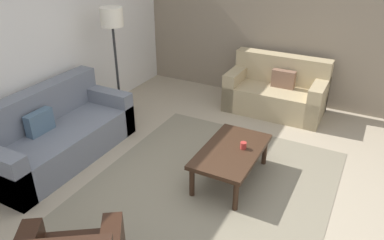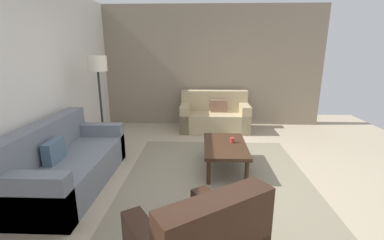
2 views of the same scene
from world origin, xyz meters
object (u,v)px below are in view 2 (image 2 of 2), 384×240
at_px(lamp_standing, 98,74).
at_px(cup, 232,140).
at_px(couch_main, 63,165).
at_px(couch_loveseat, 214,117).
at_px(coffee_table, 225,147).

bearing_deg(lamp_standing, cup, -105.16).
bearing_deg(couch_main, lamp_standing, -4.11).
xyz_separation_m(couch_loveseat, cup, (-2.04, -0.18, 0.15)).
relative_size(couch_loveseat, lamp_standing, 0.89).
xyz_separation_m(couch_main, cup, (0.66, -2.35, 0.15)).
bearing_deg(couch_main, couch_loveseat, -38.61).
height_order(couch_main, lamp_standing, lamp_standing).
xyz_separation_m(coffee_table, lamp_standing, (0.69, 2.14, 1.05)).
relative_size(couch_main, couch_loveseat, 1.32).
bearing_deg(coffee_table, lamp_standing, 72.12).
height_order(coffee_table, lamp_standing, lamp_standing).
bearing_deg(cup, couch_main, 105.81).
height_order(couch_main, couch_loveseat, same).
height_order(couch_loveseat, lamp_standing, lamp_standing).
xyz_separation_m(couch_main, coffee_table, (0.58, -2.23, 0.06)).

